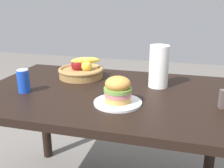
% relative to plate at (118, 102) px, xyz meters
% --- Properties ---
extents(dining_table, '(1.40, 0.90, 0.75)m').
position_rel_plate_xyz_m(dining_table, '(-0.10, 0.16, -0.11)').
color(dining_table, black).
rests_on(dining_table, ground_plane).
extents(plate, '(0.23, 0.23, 0.01)m').
position_rel_plate_xyz_m(plate, '(0.00, 0.00, 0.00)').
color(plate, white).
rests_on(plate, dining_table).
extents(sandwich, '(0.14, 0.14, 0.13)m').
position_rel_plate_xyz_m(sandwich, '(0.00, 0.00, 0.07)').
color(sandwich, tan).
rests_on(sandwich, plate).
extents(soda_can, '(0.07, 0.07, 0.13)m').
position_rel_plate_xyz_m(soda_can, '(-0.53, 0.03, 0.06)').
color(soda_can, blue).
rests_on(soda_can, dining_table).
extents(fruit_basket, '(0.29, 0.29, 0.14)m').
position_rel_plate_xyz_m(fruit_basket, '(-0.34, 0.37, 0.04)').
color(fruit_basket, '#9E7542').
rests_on(fruit_basket, dining_table).
extents(paper_towel_roll, '(0.11, 0.11, 0.24)m').
position_rel_plate_xyz_m(paper_towel_roll, '(0.16, 0.31, 0.11)').
color(paper_towel_roll, white).
rests_on(paper_towel_roll, dining_table).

